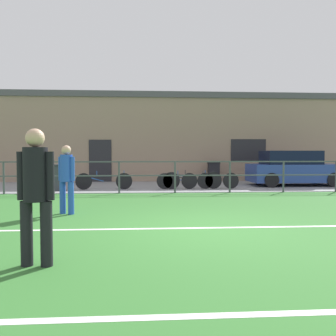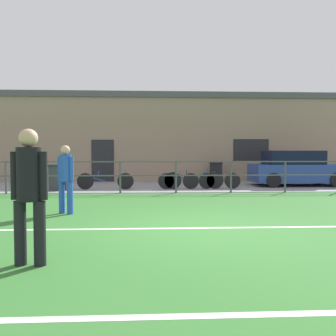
{
  "view_description": "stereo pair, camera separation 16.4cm",
  "coord_description": "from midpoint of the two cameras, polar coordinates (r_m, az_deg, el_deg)",
  "views": [
    {
      "loc": [
        -1.07,
        -6.52,
        1.43
      ],
      "look_at": [
        -0.4,
        3.76,
        1.0
      ],
      "focal_mm": 37.45,
      "sensor_mm": 36.0,
      "label": 1
    },
    {
      "loc": [
        -0.9,
        -6.53,
        1.43
      ],
      "look_at": [
        -0.4,
        3.76,
        1.0
      ],
      "focal_mm": 37.45,
      "sensor_mm": 36.0,
      "label": 2
    }
  ],
  "objects": [
    {
      "name": "ground",
      "position": [
        6.76,
        5.73,
        -10.0
      ],
      "size": [
        60.0,
        44.0,
        0.04
      ],
      "primitive_type": "cube",
      "color": "#33702D"
    },
    {
      "name": "field_line_touchline",
      "position": [
        6.83,
        5.64,
        -9.69
      ],
      "size": [
        36.0,
        0.11,
        0.0
      ],
      "primitive_type": "cube",
      "color": "white",
      "rests_on": "ground"
    },
    {
      "name": "field_line_hash",
      "position": [
        3.47,
        15.12,
        -22.06
      ],
      "size": [
        36.0,
        0.11,
        0.0
      ],
      "primitive_type": "cube",
      "color": "white",
      "rests_on": "ground"
    },
    {
      "name": "pavement_strip",
      "position": [
        15.13,
        0.94,
        -2.97
      ],
      "size": [
        48.0,
        5.0,
        0.02
      ],
      "primitive_type": "cube",
      "color": "gray",
      "rests_on": "ground"
    },
    {
      "name": "perimeter_fence",
      "position": [
        12.59,
        1.69,
        -0.7
      ],
      "size": [
        36.07,
        0.07,
        1.15
      ],
      "color": "#474C51",
      "rests_on": "ground"
    },
    {
      "name": "clubhouse_facade",
      "position": [
        18.77,
        0.21,
        4.97
      ],
      "size": [
        28.0,
        2.56,
        4.51
      ],
      "color": "gray",
      "rests_on": "ground"
    },
    {
      "name": "player_goalkeeper",
      "position": [
        4.76,
        -20.74,
        -3.09
      ],
      "size": [
        0.47,
        0.31,
        1.74
      ],
      "rotation": [
        0.0,
        0.0,
        6.16
      ],
      "color": "black",
      "rests_on": "ground"
    },
    {
      "name": "player_striker",
      "position": [
        8.58,
        -15.8,
        -1.1
      ],
      "size": [
        0.41,
        0.28,
        1.62
      ],
      "rotation": [
        0.0,
        0.0,
        5.83
      ],
      "color": "blue",
      "rests_on": "ground"
    },
    {
      "name": "parked_car_red",
      "position": [
        16.27,
        20.35,
        -0.16
      ],
      "size": [
        3.91,
        1.84,
        1.52
      ],
      "color": "#28428E",
      "rests_on": "pavement_strip"
    },
    {
      "name": "bicycle_parked_0",
      "position": [
        13.88,
        4.56,
        -1.97
      ],
      "size": [
        2.34,
        0.04,
        0.76
      ],
      "color": "black",
      "rests_on": "pavement_strip"
    },
    {
      "name": "bicycle_parked_1",
      "position": [
        13.85,
        3.33,
        -2.06
      ],
      "size": [
        2.24,
        0.04,
        0.73
      ],
      "color": "black",
      "rests_on": "pavement_strip"
    },
    {
      "name": "bicycle_parked_2",
      "position": [
        13.99,
        7.44,
        -2.03
      ],
      "size": [
        2.3,
        0.04,
        0.73
      ],
      "color": "black",
      "rests_on": "pavement_strip"
    },
    {
      "name": "bicycle_parked_4",
      "position": [
        13.87,
        -9.83,
        -2.07
      ],
      "size": [
        2.2,
        0.04,
        0.74
      ],
      "color": "black",
      "rests_on": "pavement_strip"
    },
    {
      "name": "trash_bin_0",
      "position": [
        17.31,
        8.07,
        -0.65
      ],
      "size": [
        0.56,
        0.48,
        0.97
      ],
      "color": "black",
      "rests_on": "pavement_strip"
    },
    {
      "name": "trash_bin_1",
      "position": [
        13.95,
        -17.23,
        -1.43
      ],
      "size": [
        0.58,
        0.5,
        0.99
      ],
      "color": "#33383D",
      "rests_on": "pavement_strip"
    }
  ]
}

